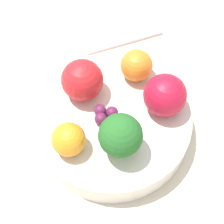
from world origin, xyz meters
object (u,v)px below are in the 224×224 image
(apple_red, at_px, (165,94))
(orange_front, at_px, (69,139))
(apple_green, at_px, (82,80))
(grape_cluster, at_px, (103,114))
(bowl, at_px, (112,123))
(orange_back, at_px, (136,65))
(napkin, at_px, (110,12))
(broccoli, at_px, (122,136))

(apple_red, distance_m, orange_front, 0.14)
(apple_green, xyz_separation_m, grape_cluster, (0.02, -0.05, -0.02))
(bowl, height_order, grape_cluster, grape_cluster)
(apple_green, relative_size, orange_back, 1.26)
(napkin, bearing_deg, broccoli, -98.52)
(apple_green, bearing_deg, broccoli, -71.32)
(apple_green, relative_size, orange_front, 1.32)
(orange_back, height_order, napkin, orange_back)
(apple_red, height_order, apple_green, same)
(apple_red, height_order, orange_back, apple_red)
(apple_green, xyz_separation_m, orange_front, (-0.03, -0.08, -0.01))
(broccoli, xyz_separation_m, grape_cluster, (-0.01, 0.05, -0.03))
(bowl, distance_m, orange_back, 0.09)
(apple_red, bearing_deg, broccoli, -143.14)
(broccoli, bearing_deg, bowl, 91.56)
(orange_back, distance_m, napkin, 0.18)
(orange_front, bearing_deg, broccoli, -13.67)
(bowl, height_order, orange_back, orange_back)
(orange_front, bearing_deg, apple_red, 15.39)
(apple_red, distance_m, orange_back, 0.06)
(apple_red, xyz_separation_m, orange_back, (-0.02, 0.06, -0.01))
(broccoli, relative_size, napkin, 0.37)
(orange_back, relative_size, grape_cluster, 1.51)
(apple_green, distance_m, grape_cluster, 0.05)
(orange_front, bearing_deg, orange_back, 41.03)
(bowl, height_order, napkin, bowl)
(apple_red, xyz_separation_m, grape_cluster, (-0.08, -0.00, -0.02))
(apple_red, height_order, grape_cluster, apple_red)
(napkin, bearing_deg, bowl, -100.68)
(orange_back, relative_size, napkin, 0.26)
(bowl, distance_m, apple_red, 0.09)
(apple_green, height_order, grape_cluster, apple_green)
(orange_front, xyz_separation_m, orange_back, (0.11, 0.10, 0.00))
(bowl, height_order, apple_green, apple_green)
(bowl, height_order, broccoli, broccoli)
(apple_red, distance_m, apple_green, 0.11)
(napkin, bearing_deg, apple_red, -83.26)
(apple_green, bearing_deg, orange_back, 10.06)
(broccoli, distance_m, grape_cluster, 0.06)
(broccoli, bearing_deg, apple_red, 36.86)
(bowl, distance_m, orange_front, 0.08)
(broccoli, xyz_separation_m, apple_green, (-0.03, 0.10, -0.01))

